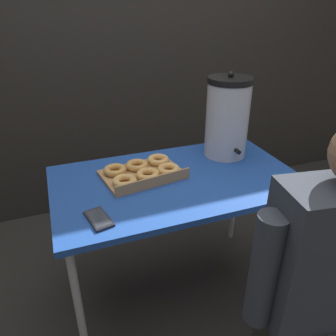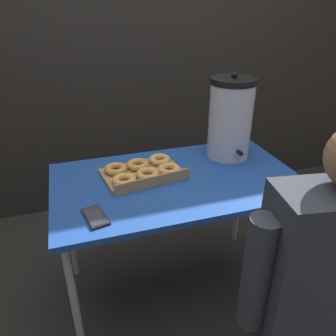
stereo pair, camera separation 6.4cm
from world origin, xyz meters
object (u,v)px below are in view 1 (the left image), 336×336
at_px(cell_phone, 99,219).
at_px(person_seated, 324,288).
at_px(donut_box, 143,172).
at_px(coffee_urn, 227,117).

xyz_separation_m(cell_phone, person_seated, (0.70, -0.45, -0.17)).
height_order(donut_box, cell_phone, donut_box).
bearing_deg(coffee_urn, person_seated, -92.43).
bearing_deg(donut_box, coffee_urn, 1.31).
bearing_deg(coffee_urn, cell_phone, -153.92).
relative_size(coffee_urn, person_seated, 0.38).
relative_size(donut_box, cell_phone, 2.59).
distance_m(donut_box, coffee_urn, 0.52).
bearing_deg(coffee_urn, donut_box, -170.00).
height_order(coffee_urn, cell_phone, coffee_urn).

